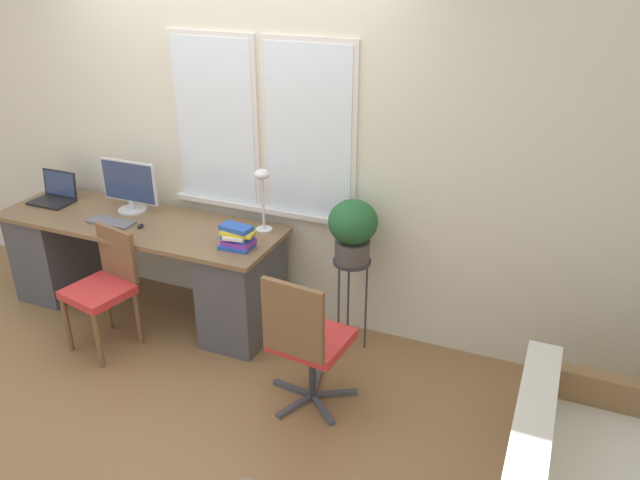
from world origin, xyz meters
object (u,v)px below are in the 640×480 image
(keyboard, at_px, (111,222))
(potted_plant, at_px, (353,228))
(monitor, at_px, (130,186))
(mouse, at_px, (141,226))
(office_chair_swivel, at_px, (306,340))
(desk_lamp, at_px, (262,186))
(desk_chair_wooden, at_px, (104,285))
(plant_stand, at_px, (352,272))
(laptop, at_px, (55,195))
(book_stack, at_px, (237,237))

(keyboard, relative_size, potted_plant, 0.84)
(monitor, bearing_deg, potted_plant, 0.73)
(mouse, distance_m, office_chair_swivel, 1.56)
(keyboard, bearing_deg, monitor, 90.95)
(desk_lamp, relative_size, desk_chair_wooden, 0.54)
(desk_chair_wooden, relative_size, plant_stand, 1.26)
(keyboard, bearing_deg, mouse, 4.12)
(laptop, xyz_separation_m, plant_stand, (2.40, 0.10, -0.21))
(desk_lamp, xyz_separation_m, office_chair_swivel, (0.65, -0.75, -0.59))
(book_stack, bearing_deg, office_chair_swivel, -32.73)
(book_stack, bearing_deg, laptop, 174.72)
(potted_plant, bearing_deg, book_stack, -159.81)
(monitor, distance_m, potted_plant, 1.74)
(potted_plant, bearing_deg, mouse, -170.34)
(desk_chair_wooden, bearing_deg, laptop, 160.30)
(desk_chair_wooden, distance_m, office_chair_swivel, 1.52)
(mouse, bearing_deg, laptop, 170.67)
(plant_stand, xyz_separation_m, potted_plant, (0.00, 0.00, 0.32))
(mouse, bearing_deg, book_stack, -0.46)
(keyboard, height_order, office_chair_swivel, office_chair_swivel)
(laptop, distance_m, desk_chair_wooden, 1.07)
(keyboard, height_order, mouse, mouse)
(laptop, bearing_deg, keyboard, -14.03)
(plant_stand, bearing_deg, mouse, -170.34)
(office_chair_swivel, relative_size, potted_plant, 2.16)
(monitor, distance_m, plant_stand, 1.77)
(book_stack, xyz_separation_m, desk_chair_wooden, (-0.83, -0.37, -0.35))
(mouse, relative_size, potted_plant, 0.13)
(potted_plant, bearing_deg, keyboard, -171.11)
(laptop, bearing_deg, desk_chair_wooden, -31.48)
(office_chair_swivel, bearing_deg, desk_chair_wooden, 3.39)
(desk_chair_wooden, xyz_separation_m, office_chair_swivel, (1.52, -0.07, 0.01))
(monitor, bearing_deg, desk_lamp, 3.79)
(book_stack, bearing_deg, desk_lamp, 83.57)
(desk_lamp, distance_m, potted_plant, 0.69)
(laptop, height_order, desk_chair_wooden, laptop)
(plant_stand, bearing_deg, book_stack, -159.81)
(laptop, relative_size, desk_lamp, 0.71)
(mouse, distance_m, book_stack, 0.78)
(monitor, distance_m, office_chair_swivel, 1.90)
(desk_lamp, distance_m, office_chair_swivel, 1.15)
(mouse, height_order, book_stack, book_stack)
(monitor, height_order, book_stack, monitor)
(monitor, relative_size, potted_plant, 1.10)
(keyboard, relative_size, plant_stand, 0.53)
(desk_chair_wooden, xyz_separation_m, potted_plant, (1.54, 0.63, 0.43))
(desk_chair_wooden, bearing_deg, monitor, 119.54)
(mouse, bearing_deg, keyboard, -175.88)
(laptop, height_order, book_stack, laptop)
(laptop, height_order, monitor, monitor)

